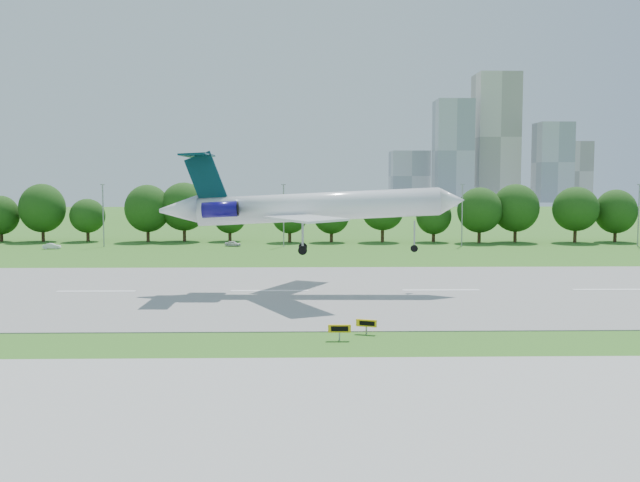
{
  "coord_description": "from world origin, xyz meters",
  "views": [
    {
      "loc": [
        -15.92,
        -56.89,
        12.76
      ],
      "look_at": [
        -14.29,
        18.0,
        6.46
      ],
      "focal_mm": 40.0,
      "sensor_mm": 36.0,
      "label": 1
    }
  ],
  "objects": [
    {
      "name": "airliner",
      "position": [
        -16.04,
        25.01,
        9.88
      ],
      "size": [
        35.23,
        25.75,
        11.74
      ],
      "rotation": [
        0.0,
        -0.05,
        -0.01
      ],
      "color": "white",
      "rests_on": "ground"
    },
    {
      "name": "runway",
      "position": [
        0.0,
        25.0,
        0.04
      ],
      "size": [
        400.0,
        45.0,
        0.08
      ],
      "primitive_type": "cube",
      "color": "gray",
      "rests_on": "ground"
    },
    {
      "name": "taxiway",
      "position": [
        0.0,
        -18.0,
        0.04
      ],
      "size": [
        400.0,
        23.0,
        0.08
      ],
      "primitive_type": "cube",
      "color": "#ADADA8",
      "rests_on": "ground"
    },
    {
      "name": "skyline",
      "position": [
        100.16,
        390.61,
        30.46
      ],
      "size": [
        127.0,
        52.0,
        80.0
      ],
      "color": "#B2B2B7",
      "rests_on": "ground"
    },
    {
      "name": "light_poles",
      "position": [
        -2.5,
        82.0,
        6.34
      ],
      "size": [
        175.9,
        0.25,
        12.19
      ],
      "color": "gray",
      "rests_on": "ground"
    },
    {
      "name": "tree_line",
      "position": [
        0.0,
        92.0,
        6.19
      ],
      "size": [
        288.4,
        8.4,
        10.4
      ],
      "color": "#382314",
      "rests_on": "ground"
    },
    {
      "name": "taxi_sign_centre",
      "position": [
        -13.14,
        -0.67,
        0.95
      ],
      "size": [
        1.83,
        0.26,
        1.29
      ],
      "rotation": [
        0.0,
        0.0,
        -0.01
      ],
      "color": "gray",
      "rests_on": "ground"
    },
    {
      "name": "service_vehicle_b",
      "position": [
        -30.0,
        82.52,
        0.54
      ],
      "size": [
        3.38,
        2.17,
        1.07
      ],
      "primitive_type": "imported",
      "rotation": [
        0.0,
        0.0,
        1.26
      ],
      "color": "silver",
      "rests_on": "ground"
    },
    {
      "name": "service_vehicle_a",
      "position": [
        -63.66,
        77.9,
        0.53
      ],
      "size": [
        3.34,
        1.48,
        1.07
      ],
      "primitive_type": "imported",
      "rotation": [
        0.0,
        0.0,
        1.68
      ],
      "color": "white",
      "rests_on": "ground"
    },
    {
      "name": "taxi_sign_left",
      "position": [
        -10.77,
        1.69,
        0.91
      ],
      "size": [
        1.72,
        0.76,
        1.23
      ],
      "rotation": [
        0.0,
        0.0,
        -0.33
      ],
      "color": "gray",
      "rests_on": "ground"
    },
    {
      "name": "ground",
      "position": [
        0.0,
        0.0,
        0.0
      ],
      "size": [
        600.0,
        600.0,
        0.0
      ],
      "primitive_type": "plane",
      "color": "#356B1C",
      "rests_on": "ground"
    }
  ]
}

